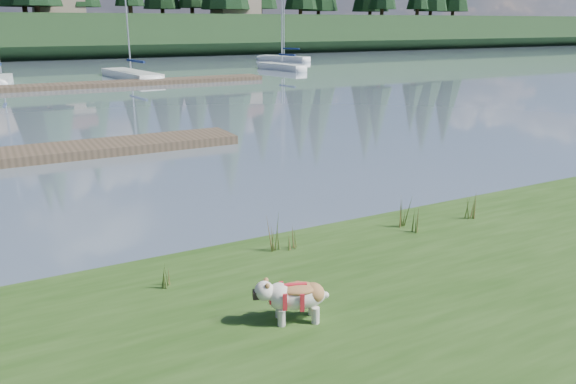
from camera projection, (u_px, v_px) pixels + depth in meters
ground at (51, 89)px, 37.10m from camera, size 200.00×200.00×0.00m
bank at (394, 378)px, 6.67m from camera, size 60.00×9.00×0.35m
ridge at (11, 36)px, 72.66m from camera, size 200.00×20.00×5.00m
bulldog at (295, 295)px, 7.52m from camera, size 1.02×0.63×0.60m
dock_far at (82, 85)px, 37.96m from camera, size 26.00×2.20×0.30m
sailboat_bg_2 at (2, 79)px, 40.22m from camera, size 1.71×5.66×8.65m
sailboat_bg_3 at (127, 74)px, 44.63m from camera, size 3.12×9.78×13.93m
sailboat_bg_4 at (278, 66)px, 52.10m from camera, size 2.39×6.54×9.65m
sailboat_bg_5 at (280, 58)px, 64.14m from camera, size 4.22×7.23×10.47m
weed_0 at (274, 235)px, 9.86m from camera, size 0.17×0.14×0.72m
weed_1 at (292, 239)px, 10.00m from camera, size 0.17×0.14×0.43m
weed_2 at (404, 214)px, 11.02m from camera, size 0.17×0.14×0.66m
weed_3 at (166, 272)px, 8.55m from camera, size 0.17×0.14×0.54m
weed_4 at (417, 223)px, 10.76m from camera, size 0.17×0.14×0.47m
weed_5 at (471, 207)px, 11.53m from camera, size 0.17×0.14×0.55m
mud_lip at (244, 256)px, 10.41m from camera, size 60.00×0.50×0.14m
house_2 at (235, 0)px, 81.43m from camera, size 6.30×5.30×4.65m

